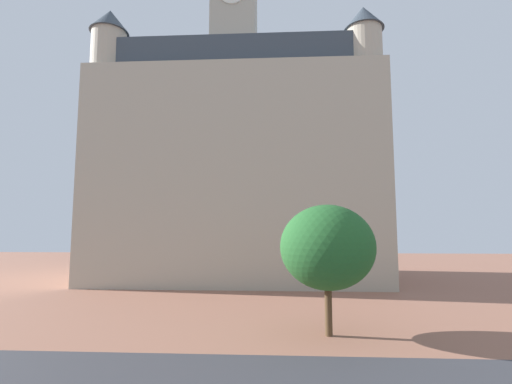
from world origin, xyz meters
TOP-DOWN VIEW (x-y plane):
  - ground_plane at (0.00, 10.00)m, footprint 120.00×120.00m
  - landmark_building at (-2.99, 32.68)m, footprint 24.31×14.85m
  - tree_curb_far at (2.60, 14.55)m, footprint 4.00×4.00m

SIDE VIEW (x-z plane):
  - ground_plane at x=0.00m, z-range 0.00..0.00m
  - tree_curb_far at x=2.60m, z-range 0.91..6.36m
  - landmark_building at x=-2.99m, z-range -6.61..27.48m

